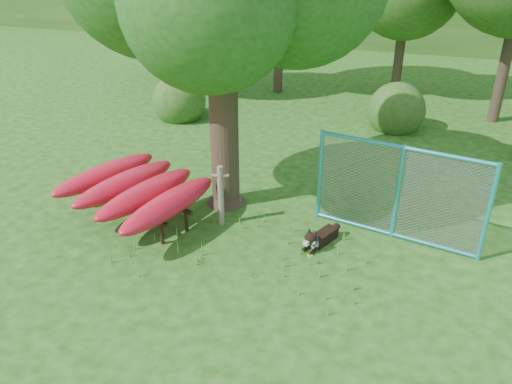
% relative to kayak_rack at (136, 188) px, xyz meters
% --- Properties ---
extents(ground, '(80.00, 80.00, 0.00)m').
position_rel_kayak_rack_xyz_m(ground, '(2.44, -0.97, -0.73)').
color(ground, '#17490E').
rests_on(ground, ground).
extents(wooden_post, '(0.36, 0.20, 1.33)m').
position_rel_kayak_rack_xyz_m(wooden_post, '(1.77, 0.44, -0.02)').
color(wooden_post, '#6F6153').
rests_on(wooden_post, ground).
extents(kayak_rack, '(3.30, 3.56, 0.95)m').
position_rel_kayak_rack_xyz_m(kayak_rack, '(0.00, 0.00, 0.00)').
color(kayak_rack, black).
rests_on(kayak_rack, ground).
extents(husky_dog, '(0.56, 1.02, 0.48)m').
position_rel_kayak_rack_xyz_m(husky_dog, '(3.93, 0.35, -0.56)').
color(husky_dog, black).
rests_on(husky_dog, ground).
extents(fence_section, '(3.36, 0.65, 3.30)m').
position_rel_kayak_rack_xyz_m(fence_section, '(5.23, 1.20, 0.27)').
color(fence_section, '#29A4C0').
rests_on(fence_section, ground).
extents(wildflower_clump, '(0.11, 0.11, 0.23)m').
position_rel_kayak_rack_xyz_m(wildflower_clump, '(3.93, -0.39, -0.54)').
color(wildflower_clump, '#569831').
rests_on(wildflower_clump, ground).
extents(shrub_left, '(1.80, 1.80, 1.80)m').
position_rel_kayak_rack_xyz_m(shrub_left, '(-2.56, 6.53, -0.73)').
color(shrub_left, '#264F19').
rests_on(shrub_left, ground).
extents(shrub_mid, '(1.80, 1.80, 1.80)m').
position_rel_kayak_rack_xyz_m(shrub_mid, '(4.44, 8.03, -0.73)').
color(shrub_mid, '#264F19').
rests_on(shrub_mid, ground).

